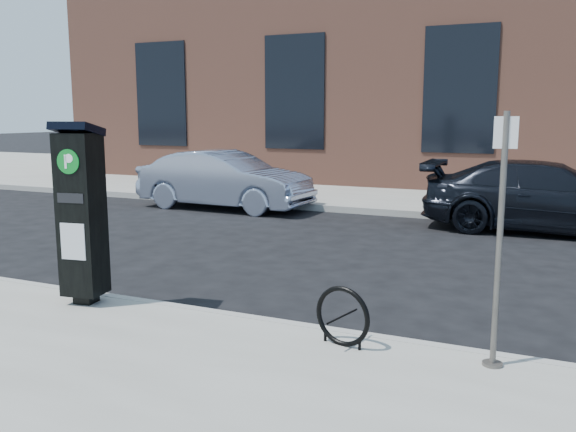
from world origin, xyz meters
The scene contains 10 objects.
ground centered at (0.00, 0.00, 0.00)m, with size 120.00×120.00×0.00m, color black.
sidewalk_far centered at (0.00, 14.00, 0.07)m, with size 60.00×12.00×0.15m, color gray.
curb_near centered at (0.00, -0.02, 0.07)m, with size 60.00×0.12×0.16m, color #9E9B93.
curb_far centered at (0.00, 8.02, 0.07)m, with size 60.00×0.12×0.16m, color #9E9B93.
building centered at (0.00, 17.00, 4.15)m, with size 28.00×10.05×8.25m.
parking_kiosk centered at (-2.26, -0.35, 1.23)m, with size 0.54×0.50×2.10m.
sign_pole centered at (2.28, -0.30, 1.25)m, with size 0.19×0.18×2.21m.
bike_rack centered at (0.92, -0.40, 0.44)m, with size 0.58×0.18×0.59m.
car_silver centered at (-4.88, 7.40, 0.72)m, with size 1.52×4.37×1.44m, color #8590AA.
car_dark centered at (2.52, 7.40, 0.71)m, with size 1.98×4.87×1.41m, color black.
Camera 1 is at (2.72, -5.65, 2.33)m, focal length 38.00 mm.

